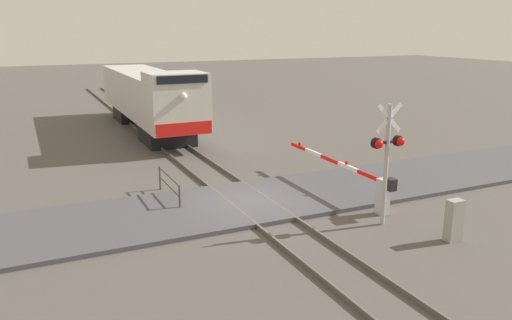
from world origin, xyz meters
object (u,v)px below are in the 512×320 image
object	(u,v)px
crossing_signal	(387,151)
guard_railing	(169,184)
crossing_gate	(365,182)
utility_cabinet	(454,220)
locomotive	(149,97)

from	to	relation	value
crossing_signal	guard_railing	distance (m)	7.95
crossing_signal	crossing_gate	world-z (taller)	crossing_signal
crossing_gate	crossing_signal	bearing A→B (deg)	-108.36
crossing_gate	utility_cabinet	distance (m)	3.76
locomotive	crossing_signal	size ratio (longest dim) A/B	3.83
utility_cabinet	crossing_signal	bearing A→B (deg)	119.04
crossing_signal	utility_cabinet	xyz separation A→B (m)	(1.06, -1.92, -1.81)
locomotive	utility_cabinet	bearing A→B (deg)	-78.52
crossing_signal	utility_cabinet	size ratio (longest dim) A/B	3.09
crossing_signal	crossing_gate	xyz separation A→B (m)	(0.60, 1.80, -1.59)
locomotive	guard_railing	size ratio (longest dim) A/B	5.47
crossing_signal	utility_cabinet	bearing A→B (deg)	-60.96
locomotive	guard_railing	bearing A→B (deg)	-100.52
locomotive	crossing_signal	distance (m)	18.96
utility_cabinet	guard_railing	size ratio (longest dim) A/B	0.46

